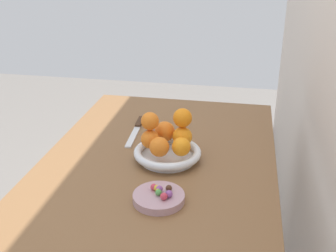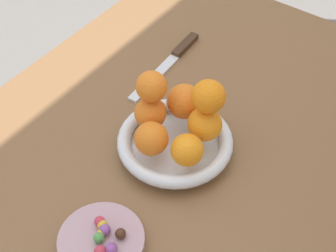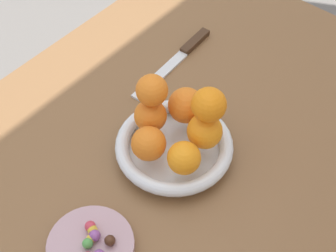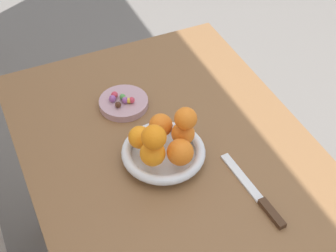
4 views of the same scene
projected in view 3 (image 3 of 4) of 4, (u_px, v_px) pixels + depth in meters
The scene contains 17 objects.
dining_table at pixel (168, 166), 1.06m from camera, with size 1.10×0.76×0.74m.
fruit_bowl at pixel (174, 147), 0.96m from camera, with size 0.22×0.22×0.04m.
candy_dish at pixel (91, 247), 0.84m from camera, with size 0.14×0.14×0.02m, color #B28C99.
orange_0 at pixel (186, 105), 0.95m from camera, with size 0.07×0.07×0.07m, color orange.
orange_1 at pixel (150, 116), 0.94m from camera, with size 0.06×0.06×0.06m, color orange.
orange_2 at pixel (149, 144), 0.90m from camera, with size 0.06×0.06×0.06m, color orange.
orange_3 at pixel (184, 158), 0.88m from camera, with size 0.06×0.06×0.06m, color orange.
orange_4 at pixel (205, 131), 0.92m from camera, with size 0.06×0.06×0.06m, color orange.
orange_5 at pixel (152, 90), 0.90m from camera, with size 0.06×0.06×0.06m, color orange.
orange_6 at pixel (209, 105), 0.87m from camera, with size 0.06×0.06×0.06m, color orange.
candy_ball_0 at pixel (92, 230), 0.84m from camera, with size 0.02×0.02×0.02m, color gold.
candy_ball_2 at pixel (95, 235), 0.83m from camera, with size 0.02×0.02×0.02m, color #8C4C99.
candy_ball_3 at pixel (91, 239), 0.83m from camera, with size 0.01×0.01×0.01m, color gold.
candy_ball_4 at pixel (110, 240), 0.83m from camera, with size 0.02×0.02×0.02m, color #472819.
candy_ball_5 at pixel (90, 226), 0.84m from camera, with size 0.02×0.02×0.02m, color #C6384C.
candy_ball_7 at pixel (88, 243), 0.82m from camera, with size 0.02×0.02×0.02m, color #4C9947.
knife at pixel (179, 57), 1.14m from camera, with size 0.26×0.04×0.01m.
Camera 3 is at (0.47, 0.39, 1.53)m, focal length 55.00 mm.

